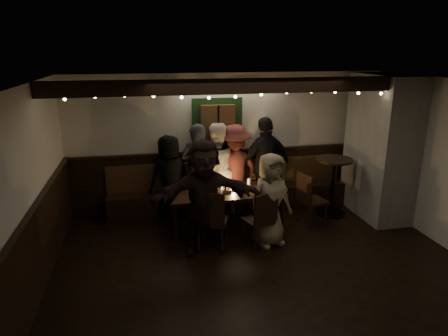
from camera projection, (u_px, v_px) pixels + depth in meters
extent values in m
cube|color=black|center=(263.00, 269.00, 5.72)|extent=(6.00, 5.00, 0.01)
cube|color=black|center=(269.00, 84.00, 4.97)|extent=(6.00, 5.00, 0.01)
cube|color=silver|center=(227.00, 142.00, 7.69)|extent=(6.00, 0.01, 2.60)
cube|color=silver|center=(25.00, 199.00, 4.76)|extent=(0.01, 5.00, 2.60)
cube|color=black|center=(227.00, 179.00, 7.88)|extent=(6.00, 0.05, 1.10)
cube|color=black|center=(36.00, 255.00, 4.98)|extent=(0.05, 5.00, 1.10)
cube|color=gray|center=(381.00, 147.00, 7.26)|extent=(0.70, 1.40, 2.60)
cube|color=black|center=(230.00, 199.00, 7.74)|extent=(4.60, 0.45, 0.45)
cube|color=#563618|center=(228.00, 173.00, 7.77)|extent=(4.60, 0.06, 0.50)
cube|color=#163217|center=(217.00, 125.00, 7.49)|extent=(0.95, 0.04, 1.00)
cube|color=#563618|center=(218.00, 125.00, 7.43)|extent=(0.64, 0.12, 0.76)
cube|color=black|center=(248.00, 86.00, 5.94)|extent=(6.00, 0.16, 0.22)
sphere|color=#FFE599|center=(65.00, 99.00, 5.45)|extent=(0.04, 0.04, 0.04)
sphere|color=#FFE599|center=(95.00, 97.00, 5.52)|extent=(0.04, 0.04, 0.04)
sphere|color=#FFE599|center=(125.00, 96.00, 5.60)|extent=(0.04, 0.04, 0.04)
sphere|color=#FFE599|center=(154.00, 96.00, 5.68)|extent=(0.04, 0.04, 0.04)
sphere|color=#FFE599|center=(182.00, 97.00, 5.76)|extent=(0.04, 0.04, 0.04)
sphere|color=#FFE599|center=(209.00, 98.00, 5.85)|extent=(0.04, 0.04, 0.04)
sphere|color=#FFE599|center=(235.00, 97.00, 5.92)|extent=(0.04, 0.04, 0.04)
sphere|color=#FFE599|center=(261.00, 95.00, 5.99)|extent=(0.04, 0.04, 0.04)
sphere|color=#FFE599|center=(287.00, 92.00, 6.06)|extent=(0.04, 0.04, 0.04)
sphere|color=#FFE599|center=(311.00, 91.00, 6.14)|extent=(0.04, 0.04, 0.04)
sphere|color=#FFE599|center=(335.00, 92.00, 6.22)|extent=(0.04, 0.04, 0.04)
sphere|color=#FFE599|center=(358.00, 93.00, 6.31)|extent=(0.04, 0.04, 0.04)
sphere|color=#FFE599|center=(381.00, 94.00, 6.39)|extent=(0.04, 0.04, 0.04)
sphere|color=#FFE599|center=(403.00, 93.00, 6.47)|extent=(0.04, 0.04, 0.04)
cube|color=black|center=(226.00, 193.00, 6.79)|extent=(1.94, 0.83, 0.06)
cylinder|color=black|center=(176.00, 224.00, 6.39)|extent=(0.06, 0.06, 0.64)
cylinder|color=black|center=(173.00, 208.00, 7.04)|extent=(0.06, 0.06, 0.64)
cylinder|color=black|center=(282.00, 215.00, 6.74)|extent=(0.06, 0.06, 0.64)
cylinder|color=black|center=(270.00, 201.00, 7.39)|extent=(0.06, 0.06, 0.64)
cylinder|color=#BF7226|center=(189.00, 189.00, 6.72)|extent=(0.06, 0.06, 0.13)
cylinder|color=#BF7226|center=(208.00, 193.00, 6.50)|extent=(0.06, 0.06, 0.13)
cylinder|color=silver|center=(221.00, 186.00, 6.85)|extent=(0.06, 0.06, 0.13)
cylinder|color=#BF7226|center=(237.00, 188.00, 6.74)|extent=(0.06, 0.06, 0.13)
cylinder|color=silver|center=(249.00, 182.00, 7.05)|extent=(0.06, 0.06, 0.13)
cylinder|color=#BF7226|center=(267.00, 187.00, 6.78)|extent=(0.06, 0.06, 0.13)
cylinder|color=white|center=(201.00, 199.00, 6.43)|extent=(0.24, 0.24, 0.01)
cube|color=#B2B2B7|center=(227.00, 191.00, 6.73)|extent=(0.15, 0.09, 0.05)
cylinder|color=#990C0C|center=(225.00, 188.00, 6.71)|extent=(0.03, 0.03, 0.15)
cylinder|color=gold|center=(229.00, 188.00, 6.72)|extent=(0.03, 0.03, 0.15)
cylinder|color=silver|center=(233.00, 188.00, 6.84)|extent=(0.05, 0.05, 0.07)
sphere|color=#FFB24C|center=(234.00, 185.00, 6.82)|extent=(0.03, 0.03, 0.03)
cube|color=black|center=(212.00, 221.00, 6.19)|extent=(0.57, 0.57, 0.04)
cube|color=black|center=(210.00, 210.00, 5.92)|extent=(0.43, 0.20, 0.51)
cylinder|color=black|center=(226.00, 231.00, 6.40)|extent=(0.04, 0.04, 0.44)
cylinder|color=black|center=(222.00, 241.00, 6.06)|extent=(0.04, 0.04, 0.44)
cylinder|color=black|center=(204.00, 229.00, 6.45)|extent=(0.04, 0.04, 0.44)
cylinder|color=black|center=(199.00, 239.00, 6.11)|extent=(0.04, 0.04, 0.44)
cube|color=black|center=(258.00, 220.00, 6.27)|extent=(0.54, 0.54, 0.04)
cube|color=black|center=(266.00, 209.00, 6.03)|extent=(0.41, 0.17, 0.48)
cylinder|color=black|center=(261.00, 227.00, 6.56)|extent=(0.04, 0.04, 0.41)
cylinder|color=black|center=(273.00, 235.00, 6.28)|extent=(0.04, 0.04, 0.41)
cylinder|color=black|center=(243.00, 232.00, 6.39)|extent=(0.04, 0.04, 0.41)
cylinder|color=black|center=(255.00, 240.00, 6.11)|extent=(0.04, 0.04, 0.41)
cube|color=black|center=(313.00, 201.00, 7.05)|extent=(0.51, 0.51, 0.04)
cube|color=black|center=(304.00, 188.00, 6.89)|extent=(0.13, 0.43, 0.49)
cylinder|color=black|center=(326.00, 215.00, 7.03)|extent=(0.04, 0.04, 0.42)
cylinder|color=black|center=(309.00, 218.00, 6.89)|extent=(0.04, 0.04, 0.42)
cylinder|color=black|center=(314.00, 208.00, 7.33)|extent=(0.04, 0.04, 0.42)
cylinder|color=black|center=(298.00, 211.00, 7.20)|extent=(0.04, 0.04, 0.42)
cylinder|color=black|center=(330.00, 213.00, 7.61)|extent=(0.56, 0.56, 0.03)
cylinder|color=black|center=(332.00, 187.00, 7.46)|extent=(0.07, 0.07, 1.07)
cylinder|color=black|center=(335.00, 160.00, 7.31)|extent=(0.68, 0.68, 0.04)
imported|color=black|center=(170.00, 177.00, 7.25)|extent=(0.88, 0.71, 1.56)
imported|color=#252934|center=(198.00, 171.00, 7.28)|extent=(0.74, 0.60, 1.76)
imported|color=silver|center=(215.00, 170.00, 7.38)|extent=(0.99, 0.86, 1.75)
imported|color=maroon|center=(234.00, 169.00, 7.50)|extent=(1.24, 0.96, 1.69)
imported|color=black|center=(265.00, 164.00, 7.63)|extent=(1.14, 0.74, 1.81)
imported|color=black|center=(205.00, 197.00, 5.99)|extent=(1.67, 0.61, 1.77)
imported|color=#9C8868|center=(270.00, 200.00, 6.25)|extent=(0.85, 0.68, 1.50)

